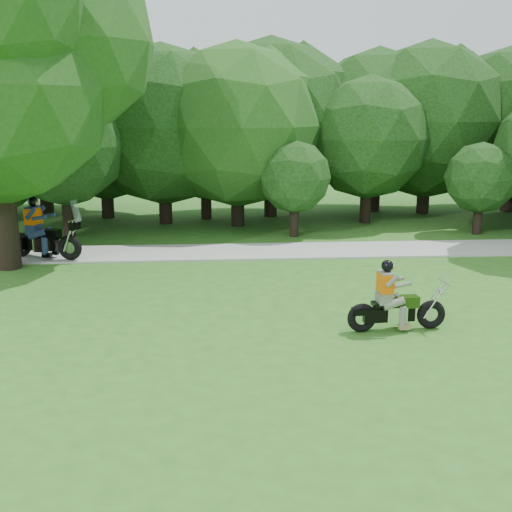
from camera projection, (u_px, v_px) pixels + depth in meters
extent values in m
plane|color=#2F611B|center=(453.00, 340.00, 12.73)|extent=(100.00, 100.00, 0.00)
cube|color=#989893|center=(360.00, 250.00, 20.49)|extent=(60.00, 2.20, 0.06)
cylinder|color=black|center=(507.00, 191.00, 27.90)|extent=(0.52, 0.52, 1.80)
cylinder|color=black|center=(68.00, 211.00, 22.57)|extent=(0.41, 0.41, 1.80)
sphere|color=black|center=(64.00, 145.00, 22.04)|extent=(4.25, 4.25, 4.25)
cylinder|color=black|center=(206.00, 200.00, 26.04)|extent=(0.43, 0.43, 1.57)
sphere|color=black|center=(205.00, 143.00, 25.52)|extent=(4.54, 4.54, 4.54)
cylinder|color=black|center=(107.00, 196.00, 26.23)|extent=(0.50, 0.50, 1.80)
sphere|color=black|center=(103.00, 124.00, 25.57)|extent=(6.10, 6.10, 6.10)
cylinder|color=black|center=(271.00, 195.00, 26.65)|extent=(0.53, 0.53, 1.80)
sphere|color=black|center=(271.00, 120.00, 25.95)|extent=(6.59, 6.59, 6.59)
cylinder|color=black|center=(46.00, 192.00, 27.46)|extent=(0.56, 0.56, 1.80)
sphere|color=black|center=(40.00, 114.00, 26.71)|extent=(7.29, 7.29, 7.29)
cylinder|color=black|center=(423.00, 192.00, 27.37)|extent=(0.53, 0.53, 1.80)
sphere|color=black|center=(428.00, 120.00, 26.68)|extent=(6.53, 6.53, 6.53)
cylinder|color=black|center=(478.00, 217.00, 23.02)|extent=(0.33, 0.33, 1.20)
sphere|color=black|center=(481.00, 178.00, 22.69)|extent=(2.53, 2.53, 2.53)
cylinder|color=black|center=(238.00, 203.00, 24.51)|extent=(0.51, 0.51, 1.80)
sphere|color=#204E16|center=(237.00, 125.00, 23.85)|extent=(6.15, 6.15, 6.15)
cylinder|color=black|center=(165.00, 201.00, 25.01)|extent=(0.51, 0.51, 1.80)
sphere|color=black|center=(163.00, 125.00, 24.34)|extent=(6.11, 6.11, 6.11)
cylinder|color=black|center=(374.00, 191.00, 27.91)|extent=(0.51, 0.51, 1.80)
sphere|color=black|center=(377.00, 122.00, 27.24)|extent=(6.23, 6.23, 6.23)
cylinder|color=black|center=(6.00, 218.00, 22.60)|extent=(0.32, 0.32, 1.32)
sphere|color=black|center=(3.00, 177.00, 22.27)|extent=(2.40, 2.40, 2.40)
cylinder|color=black|center=(366.00, 200.00, 25.17)|extent=(0.44, 0.44, 1.78)
sphere|color=black|center=(368.00, 138.00, 24.61)|extent=(4.74, 4.74, 4.74)
cylinder|color=black|center=(294.00, 219.00, 22.58)|extent=(0.33, 0.33, 1.28)
sphere|color=black|center=(295.00, 177.00, 22.25)|extent=(2.54, 2.54, 2.54)
cylinder|color=black|center=(3.00, 195.00, 17.81)|extent=(0.68, 0.68, 4.20)
sphere|color=#204E16|center=(64.00, 44.00, 17.77)|extent=(5.12, 5.12, 5.12)
torus|color=black|center=(362.00, 318.00, 13.09)|extent=(0.62, 0.22, 0.61)
torus|color=black|center=(431.00, 314.00, 13.29)|extent=(0.62, 0.22, 0.61)
cube|color=black|center=(388.00, 314.00, 13.16)|extent=(1.08, 0.28, 0.28)
cube|color=silver|center=(395.00, 314.00, 13.18)|extent=(0.44, 0.33, 0.35)
cube|color=black|center=(407.00, 301.00, 13.15)|extent=(0.47, 0.29, 0.23)
cube|color=black|center=(383.00, 304.00, 13.09)|extent=(0.47, 0.31, 0.09)
cylinder|color=silver|center=(434.00, 300.00, 13.23)|extent=(0.47, 0.07, 0.73)
cylinder|color=silver|center=(444.00, 282.00, 13.17)|extent=(0.07, 0.56, 0.03)
cube|color=#5D6551|center=(384.00, 298.00, 13.06)|extent=(0.29, 0.35, 0.21)
cube|color=#5D6551|center=(385.00, 283.00, 12.99)|extent=(0.25, 0.38, 0.49)
cube|color=#E75704|center=(385.00, 283.00, 12.99)|extent=(0.28, 0.42, 0.39)
sphere|color=black|center=(387.00, 266.00, 12.91)|extent=(0.25, 0.25, 0.25)
torus|color=black|center=(20.00, 245.00, 19.32)|extent=(0.79, 0.45, 0.76)
torus|color=black|center=(70.00, 248.00, 18.91)|extent=(0.79, 0.45, 0.76)
cube|color=black|center=(39.00, 244.00, 19.15)|extent=(1.23, 0.63, 0.35)
cube|color=silver|center=(44.00, 244.00, 19.11)|extent=(0.61, 0.51, 0.43)
cube|color=black|center=(51.00, 234.00, 18.97)|extent=(0.64, 0.49, 0.28)
cube|color=black|center=(34.00, 235.00, 19.12)|extent=(0.64, 0.51, 0.11)
cylinder|color=silver|center=(70.00, 235.00, 18.82)|extent=(0.42, 0.18, 0.97)
cylinder|color=silver|center=(75.00, 220.00, 18.66)|extent=(0.26, 0.67, 0.04)
cube|color=black|center=(17.00, 245.00, 19.07)|extent=(0.47, 0.27, 0.37)
cube|color=black|center=(26.00, 241.00, 19.51)|extent=(0.47, 0.27, 0.37)
cube|color=navy|center=(34.00, 230.00, 19.08)|extent=(0.44, 0.49, 0.26)
cube|color=navy|center=(33.00, 217.00, 18.99)|extent=(0.41, 0.52, 0.61)
cube|color=#E75704|center=(33.00, 216.00, 18.98)|extent=(0.46, 0.57, 0.48)
sphere|color=black|center=(33.00, 202.00, 18.88)|extent=(0.30, 0.30, 0.30)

